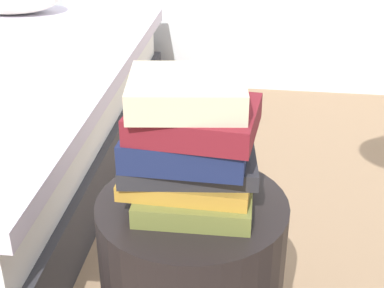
{
  "coord_description": "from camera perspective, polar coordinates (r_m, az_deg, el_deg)",
  "views": [
    {
      "loc": [
        0.13,
        -1.02,
        1.18
      ],
      "look_at": [
        0.0,
        0.0,
        0.65
      ],
      "focal_mm": 52.71,
      "sensor_mm": 36.0,
      "label": 1
    }
  ],
  "objects": [
    {
      "name": "book_maroon",
      "position": [
        1.13,
        0.25,
        2.49
      ],
      "size": [
        0.27,
        0.22,
        0.05
      ],
      "primitive_type": "cube",
      "rotation": [
        0.0,
        0.0,
        -0.09
      ],
      "color": "maroon",
      "rests_on": "book_navy"
    },
    {
      "name": "book_navy",
      "position": [
        1.16,
        -0.5,
        0.13
      ],
      "size": [
        0.25,
        0.21,
        0.06
      ],
      "primitive_type": "cube",
      "rotation": [
        0.0,
        0.0,
        -0.03
      ],
      "color": "#19234C",
      "rests_on": "book_charcoal"
    },
    {
      "name": "book_olive",
      "position": [
        1.21,
        0.34,
        -5.36
      ],
      "size": [
        0.25,
        0.21,
        0.04
      ],
      "primitive_type": "cube",
      "rotation": [
        0.0,
        0.0,
        0.01
      ],
      "color": "olive",
      "rests_on": "side_table"
    },
    {
      "name": "book_ochre",
      "position": [
        1.2,
        -0.52,
        -3.58
      ],
      "size": [
        0.28,
        0.18,
        0.03
      ],
      "primitive_type": "cube",
      "rotation": [
        0.0,
        0.0,
        -0.03
      ],
      "color": "#B7842D",
      "rests_on": "book_olive"
    },
    {
      "name": "book_charcoal",
      "position": [
        1.18,
        -0.36,
        -2.07
      ],
      "size": [
        0.3,
        0.19,
        0.04
      ],
      "primitive_type": "cube",
      "rotation": [
        0.0,
        0.0,
        0.11
      ],
      "color": "#28282D",
      "rests_on": "book_ochre"
    },
    {
      "name": "book_cream",
      "position": [
        1.11,
        -0.5,
        5.37
      ],
      "size": [
        0.25,
        0.23,
        0.06
      ],
      "primitive_type": "cube",
      "rotation": [
        0.0,
        0.0,
        0.12
      ],
      "color": "beige",
      "rests_on": "book_maroon"
    }
  ]
}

